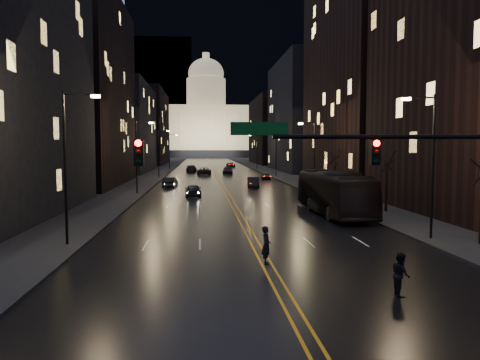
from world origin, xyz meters
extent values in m
plane|color=black|center=(0.00, 0.00, 0.00)|extent=(900.00, 900.00, 0.00)
cube|color=black|center=(0.00, 130.00, 0.01)|extent=(20.00, 320.00, 0.02)
cube|color=black|center=(-14.00, 130.00, 0.08)|extent=(8.00, 320.00, 0.16)
cube|color=black|center=(14.00, 130.00, 0.08)|extent=(8.00, 320.00, 0.16)
cube|color=orange|center=(0.00, 130.00, 0.03)|extent=(0.62, 320.00, 0.01)
cube|color=black|center=(-21.00, 54.00, 14.00)|extent=(12.00, 30.00, 28.00)
cube|color=black|center=(-21.00, 92.00, 10.00)|extent=(12.00, 34.00, 20.00)
cube|color=black|center=(-21.00, 140.00, 12.00)|extent=(12.00, 40.00, 24.00)
cube|color=black|center=(21.00, 50.00, 19.00)|extent=(12.00, 30.00, 38.00)
cube|color=black|center=(21.00, 92.00, 13.00)|extent=(12.00, 34.00, 26.00)
cube|color=black|center=(21.00, 140.00, 11.00)|extent=(12.00, 40.00, 22.00)
cube|color=black|center=(40.00, 380.00, 65.00)|extent=(520.00, 60.00, 130.00)
cube|color=black|center=(0.00, 250.00, 2.00)|extent=(90.00, 50.00, 4.00)
cube|color=#E6C785|center=(0.00, 250.00, 16.00)|extent=(80.00, 36.00, 24.00)
cylinder|color=beige|center=(0.00, 250.00, 36.00)|extent=(22.00, 22.00, 16.00)
ellipsoid|color=beige|center=(0.00, 250.00, 47.00)|extent=(20.00, 20.00, 17.00)
cylinder|color=#E6C785|center=(0.00, 250.00, 55.50)|extent=(4.00, 4.00, 6.00)
cylinder|color=black|center=(5.50, 0.00, 6.20)|extent=(12.00, 0.18, 0.18)
cube|color=black|center=(-5.50, 0.00, 5.60)|extent=(0.35, 0.30, 1.00)
cube|color=black|center=(3.50, 0.00, 5.60)|extent=(0.35, 0.30, 1.00)
sphere|color=#FF0705|center=(-5.50, -0.18, 5.95)|extent=(0.24, 0.24, 0.24)
sphere|color=#FF0705|center=(3.50, -0.18, 5.95)|extent=(0.24, 0.24, 0.24)
cube|color=#053F14|center=(-1.00, 0.00, 6.50)|extent=(2.20, 0.06, 0.50)
cylinder|color=black|center=(11.00, 10.00, 4.50)|extent=(0.16, 0.16, 9.00)
cylinder|color=black|center=(10.10, 10.00, 8.80)|extent=(1.80, 0.10, 0.10)
cube|color=#FFDE99|center=(9.20, 10.00, 8.70)|extent=(0.50, 0.25, 0.15)
cylinder|color=black|center=(-11.00, 10.00, 4.50)|extent=(0.16, 0.16, 9.00)
cylinder|color=black|center=(-10.10, 10.00, 8.80)|extent=(1.80, 0.10, 0.10)
cube|color=#FFDE99|center=(-9.20, 10.00, 8.70)|extent=(0.50, 0.25, 0.15)
cylinder|color=black|center=(11.00, 40.00, 4.50)|extent=(0.16, 0.16, 9.00)
cylinder|color=black|center=(10.10, 40.00, 8.80)|extent=(1.80, 0.10, 0.10)
cube|color=#FFDE99|center=(9.20, 40.00, 8.70)|extent=(0.50, 0.25, 0.15)
cylinder|color=black|center=(-11.00, 40.00, 4.50)|extent=(0.16, 0.16, 9.00)
cylinder|color=black|center=(-10.10, 40.00, 8.80)|extent=(1.80, 0.10, 0.10)
cube|color=#FFDE99|center=(-9.20, 40.00, 8.70)|extent=(0.50, 0.25, 0.15)
cylinder|color=black|center=(11.00, 70.00, 4.50)|extent=(0.16, 0.16, 9.00)
cylinder|color=black|center=(10.10, 70.00, 8.80)|extent=(1.80, 0.10, 0.10)
cube|color=#FFDE99|center=(9.20, 70.00, 8.70)|extent=(0.50, 0.25, 0.15)
cylinder|color=black|center=(-11.00, 70.00, 4.50)|extent=(0.16, 0.16, 9.00)
cylinder|color=black|center=(-10.10, 70.00, 8.80)|extent=(1.80, 0.10, 0.10)
cube|color=#FFDE99|center=(-9.20, 70.00, 8.70)|extent=(0.50, 0.25, 0.15)
cylinder|color=black|center=(11.00, 100.00, 4.50)|extent=(0.16, 0.16, 9.00)
cylinder|color=black|center=(10.10, 100.00, 8.80)|extent=(1.80, 0.10, 0.10)
cube|color=#FFDE99|center=(9.20, 100.00, 8.70)|extent=(0.50, 0.25, 0.15)
cylinder|color=black|center=(-11.00, 100.00, 4.50)|extent=(0.16, 0.16, 9.00)
cylinder|color=black|center=(-10.10, 100.00, 8.80)|extent=(1.80, 0.10, 0.10)
cube|color=#FFDE99|center=(-9.20, 100.00, 8.70)|extent=(0.50, 0.25, 0.15)
cylinder|color=black|center=(13.00, 22.00, 1.75)|extent=(0.24, 0.24, 3.50)
cylinder|color=black|center=(13.00, 38.00, 1.75)|extent=(0.24, 0.24, 3.50)
imported|color=black|center=(8.13, 21.47, 1.87)|extent=(3.38, 13.50, 3.75)
imported|color=black|center=(-4.11, 36.52, 0.77)|extent=(1.98, 4.61, 1.55)
imported|color=black|center=(-7.56, 48.81, 0.76)|extent=(1.98, 4.73, 1.52)
imported|color=black|center=(-2.50, 79.03, 0.78)|extent=(3.08, 5.84, 1.56)
imported|color=black|center=(-5.36, 89.99, 0.81)|extent=(2.54, 5.68, 1.62)
imported|color=black|center=(4.15, 48.00, 0.76)|extent=(1.94, 4.70, 1.51)
imported|color=black|center=(8.14, 63.60, 0.66)|extent=(1.80, 3.95, 1.32)
imported|color=black|center=(2.50, 81.78, 0.77)|extent=(2.52, 5.46, 1.55)
imported|color=black|center=(5.27, 115.03, 0.69)|extent=(2.37, 5.00, 1.38)
imported|color=black|center=(-0.01, 5.00, 0.96)|extent=(0.50, 0.73, 1.91)
imported|color=black|center=(4.54, -0.27, 0.85)|extent=(0.51, 0.86, 1.70)
camera|label=1|loc=(-3.22, -17.59, 5.82)|focal=35.00mm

